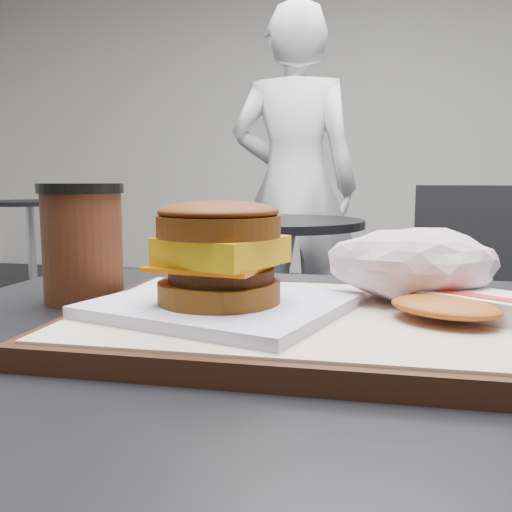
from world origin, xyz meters
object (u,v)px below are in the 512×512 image
Objects in this scene: breakfast_sandwich at (220,266)px; crumpled_wrapper at (413,264)px; serving_tray at (302,322)px; neighbor_chair at (435,289)px; neighbor_table at (271,271)px; patron at (294,187)px; hash_brown at (464,305)px; coffee_cup at (82,241)px.

breakfast_sandwich is 1.55× the size of crumpled_wrapper.
serving_tray is 2.54× the size of crumpled_wrapper.
crumpled_wrapper is 0.17× the size of neighbor_chair.
breakfast_sandwich is 0.26× the size of neighbor_chair.
breakfast_sandwich reaches higher than neighbor_chair.
patron reaches higher than neighbor_table.
breakfast_sandwich reaches higher than hash_brown.
neighbor_table is 0.60m from neighbor_chair.
breakfast_sandwich is 1.71× the size of hash_brown.
serving_tray is 0.13m from hash_brown.
coffee_cup is at bearing 161.79° from serving_tray.
breakfast_sandwich is at bearing -80.98° from neighbor_table.
serving_tray is at bearing 98.79° from patron.
patron is at bearing 91.27° from neighbor_table.
crumpled_wrapper is (0.09, 0.06, 0.04)m from serving_tray.
neighbor_table is 0.76m from patron.
breakfast_sandwich is at bearing 97.18° from patron.
breakfast_sandwich is 0.13× the size of patron.
neighbor_chair is (0.60, -0.03, -0.04)m from neighbor_table.
neighbor_chair is at bearing 85.08° from hash_brown.
serving_tray is 2.37m from patron.
crumpled_wrapper is 1.67m from neighbor_table.
hash_brown is 0.91× the size of crumpled_wrapper.
neighbor_chair is at bearing 78.56° from breakfast_sandwich.
hash_brown is at bearing 6.43° from breakfast_sandwich.
breakfast_sandwich is at bearing -29.50° from coffee_cup.
serving_tray reaches higher than neighbor_table.
breakfast_sandwich is 0.31× the size of neighbor_table.
neighbor_table is (-0.46, 1.65, -0.25)m from hash_brown.
neighbor_table is at bearing 93.18° from coffee_cup.
serving_tray is at bearing -18.21° from coffee_cup.
patron is at bearing 130.62° from neighbor_chair.
neighbor_table is (-0.27, 1.67, -0.28)m from breakfast_sandwich.
coffee_cup is 0.14× the size of neighbor_chair.
patron is (-0.47, 2.34, 0.06)m from hash_brown.
neighbor_chair reaches higher than hash_brown.
neighbor_chair is (0.14, 1.63, -0.29)m from hash_brown.
patron is at bearing 98.39° from serving_tray.
coffee_cup is at bearing 150.50° from breakfast_sandwich.
neighbor_chair is (0.27, 1.63, -0.27)m from serving_tray.
patron is (-0.10, 2.26, 0.03)m from coffee_cup.
neighbor_chair is 0.51× the size of patron.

